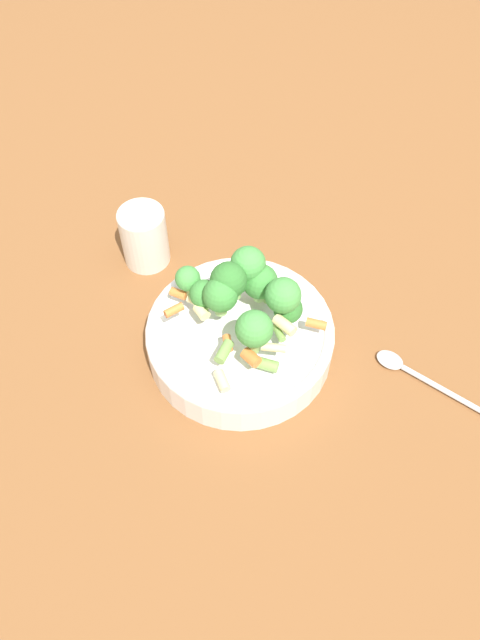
{
  "coord_description": "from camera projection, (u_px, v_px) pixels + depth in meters",
  "views": [
    {
      "loc": [
        -0.38,
        -0.25,
        0.69
      ],
      "look_at": [
        0.0,
        0.0,
        0.06
      ],
      "focal_mm": 35.0,
      "sensor_mm": 36.0,
      "label": 1
    }
  ],
  "objects": [
    {
      "name": "cup",
      "position": [
        144.0,
        236.0,
        0.88
      ],
      "size": [
        0.07,
        0.07,
        0.09
      ],
      "color": "silver",
      "rests_on": "ground_plane"
    },
    {
      "name": "ground_plane",
      "position": [
        240.0,
        349.0,
        0.82
      ],
      "size": [
        3.0,
        3.0,
        0.0
      ],
      "primitive_type": "plane",
      "color": "brown"
    },
    {
      "name": "spoon",
      "position": [
        419.0,
        376.0,
        0.79
      ],
      "size": [
        0.03,
        0.19,
        0.01
      ],
      "rotation": [
        0.0,
        0.0,
        7.8
      ],
      "color": "silver",
      "rests_on": "ground_plane"
    },
    {
      "name": "pasta_salad",
      "position": [
        245.0,
        294.0,
        0.75
      ],
      "size": [
        0.2,
        0.2,
        0.09
      ],
      "color": "#8CB766",
      "rests_on": "bowl"
    },
    {
      "name": "bowl",
      "position": [
        240.0,
        337.0,
        0.8
      ],
      "size": [
        0.24,
        0.24,
        0.05
      ],
      "color": "white",
      "rests_on": "ground_plane"
    }
  ]
}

